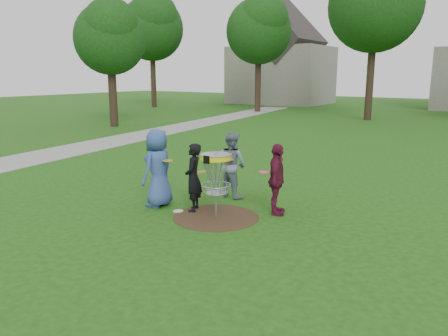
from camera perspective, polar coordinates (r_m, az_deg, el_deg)
The scene contains 11 objects.
ground at distance 9.20m, azimuth -1.04°, elevation -6.43°, with size 100.00×100.00×0.00m, color #19470F.
dirt_patch at distance 9.20m, azimuth -1.04°, elevation -6.40°, with size 1.80×1.80×0.01m, color #47331E.
concrete_path at distance 21.51m, azimuth -10.84°, elevation 4.18°, with size 2.20×40.00×0.02m, color #9E9E99.
player_blue at distance 9.86m, azimuth -8.63°, elevation -0.01°, with size 0.86×0.56×1.75m, color #334F8D.
player_black at distance 9.45m, azimuth -4.02°, elevation -1.26°, with size 0.54×0.36×1.49m, color black.
player_grey at distance 10.52m, azimuth 1.01°, elevation 0.45°, with size 0.77×0.60×1.59m, color slate.
player_maroon at distance 9.26m, azimuth 6.89°, elevation -1.51°, with size 0.89×0.37×1.52m, color maroon.
disc_on_grass at distance 9.61m, azimuth -6.00°, elevation -5.62°, with size 0.22×0.22×0.02m, color silver.
disc_golf_basket at distance 8.93m, azimuth -1.07°, elevation -0.22°, with size 0.66×0.67×1.38m.
held_discs at distance 9.52m, azimuth -1.11°, elevation 0.29°, with size 2.22×1.51×0.18m.
tree_row at distance 28.38m, azimuth 25.61°, elevation 17.70°, with size 51.20×17.42×9.90m.
Camera 1 is at (4.98, -7.15, 2.95)m, focal length 35.00 mm.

